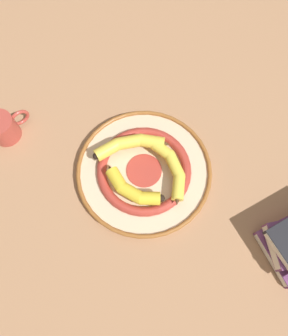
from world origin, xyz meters
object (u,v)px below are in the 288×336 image
(banana_a, at_px, (131,189))
(banana_b, at_px, (171,168))
(banana_c, at_px, (131,144))
(coffee_mug, at_px, (3,127))
(decorative_bowl, at_px, (144,171))

(banana_a, height_order, banana_b, banana_a)
(banana_c, bearing_deg, banana_b, 137.11)
(banana_b, xyz_separation_m, coffee_mug, (-0.26, -0.40, -0.01))
(banana_a, xyz_separation_m, banana_c, (-0.12, 0.04, 0.00))
(banana_a, relative_size, banana_b, 0.71)
(banana_a, xyz_separation_m, banana_b, (-0.02, 0.12, -0.00))
(banana_b, bearing_deg, decorative_bowl, 64.95)
(decorative_bowl, xyz_separation_m, banana_b, (0.03, 0.07, 0.03))
(decorative_bowl, relative_size, coffee_mug, 3.04)
(banana_c, bearing_deg, banana_a, 79.93)
(decorative_bowl, distance_m, coffee_mug, 0.41)
(banana_a, height_order, coffee_mug, coffee_mug)
(decorative_bowl, height_order, coffee_mug, coffee_mug)
(decorative_bowl, bearing_deg, banana_c, -168.50)
(decorative_bowl, bearing_deg, banana_a, -45.41)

